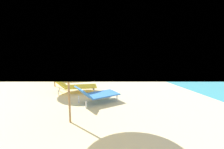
# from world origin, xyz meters

# --- Properties ---
(umbrella_third) EXTENTS (1.96, 1.96, 2.63)m
(umbrella_third) POSITION_xyz_m (-0.21, 7.64, 2.34)
(umbrella_third) COLOR olive
(umbrella_third) RESTS_ON ground
(lounger_third_shoreside) EXTENTS (1.42, 0.89, 0.58)m
(lounger_third_shoreside) POSITION_xyz_m (0.82, 8.77, 0.29)
(lounger_third_shoreside) COLOR blue
(lounger_third_shoreside) RESTS_ON ground
(umbrella_fourth) EXTENTS (1.85, 1.85, 2.48)m
(umbrella_fourth) POSITION_xyz_m (-0.25, 11.35, 2.24)
(umbrella_fourth) COLOR olive
(umbrella_fourth) RESTS_ON ground
(lounger_fourth_shoreside) EXTENTS (1.64, 0.92, 0.63)m
(lounger_fourth_shoreside) POSITION_xyz_m (0.55, 12.28, 0.32)
(lounger_fourth_shoreside) COLOR yellow
(lounger_fourth_shoreside) RESTS_ON ground
(lounger_fourth_inland) EXTENTS (1.61, 0.85, 0.58)m
(lounger_fourth_inland) POSITION_xyz_m (0.38, 10.15, 0.27)
(lounger_fourth_inland) COLOR yellow
(lounger_fourth_inland) RESTS_ON ground
(umbrella_fifth) EXTENTS (2.45, 2.45, 2.69)m
(umbrella_fifth) POSITION_xyz_m (-0.33, 15.07, 2.37)
(umbrella_fifth) COLOR olive
(umbrella_fifth) RESTS_ON ground
(lounger_fifth_shoreside) EXTENTS (1.57, 0.91, 0.64)m
(lounger_fifth_shoreside) POSITION_xyz_m (0.12, 16.26, 0.31)
(lounger_fifth_shoreside) COLOR yellow
(lounger_fifth_shoreside) RESTS_ON ground
(lounger_fifth_inland) EXTENTS (1.45, 0.98, 0.57)m
(lounger_fifth_inland) POSITION_xyz_m (0.30, 14.11, 0.31)
(lounger_fifth_inland) COLOR blue
(lounger_fifth_inland) RESTS_ON ground
(umbrella_sixth) EXTENTS (2.20, 2.20, 2.94)m
(umbrella_sixth) POSITION_xyz_m (-0.25, 18.73, 2.61)
(umbrella_sixth) COLOR silver
(umbrella_sixth) RESTS_ON ground
(lounger_sixth_shoreside) EXTENTS (1.36, 0.69, 0.64)m
(lounger_sixth_shoreside) POSITION_xyz_m (0.37, 19.76, 0.29)
(lounger_sixth_shoreside) COLOR #D8593F
(lounger_sixth_shoreside) RESTS_ON ground
(umbrella_farthest) EXTENTS (2.42, 2.42, 2.72)m
(umbrella_farthest) POSITION_xyz_m (0.03, 22.81, 2.43)
(umbrella_farthest) COLOR olive
(umbrella_farthest) RESTS_ON ground
(lounger_farthest_shoreside) EXTENTS (1.65, 0.74, 0.56)m
(lounger_farthest_shoreside) POSITION_xyz_m (0.60, 23.96, 0.29)
(lounger_farthest_shoreside) COLOR yellow
(lounger_farthest_shoreside) RESTS_ON ground
(lounger_farthest_inland) EXTENTS (1.34, 0.77, 0.61)m
(lounger_farthest_inland) POSITION_xyz_m (0.59, 21.59, 0.28)
(lounger_farthest_inland) COLOR yellow
(lounger_farthest_inland) RESTS_ON ground
(person_walking_near) EXTENTS (0.40, 0.42, 1.52)m
(person_walking_near) POSITION_xyz_m (-1.94, 26.13, 0.91)
(person_walking_near) COLOR orange
(person_walking_near) RESTS_ON ground
(person_walking_mid) EXTENTS (0.42, 0.34, 1.66)m
(person_walking_mid) POSITION_xyz_m (1.73, 25.50, 1.01)
(person_walking_mid) COLOR silver
(person_walking_mid) RESTS_ON ground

